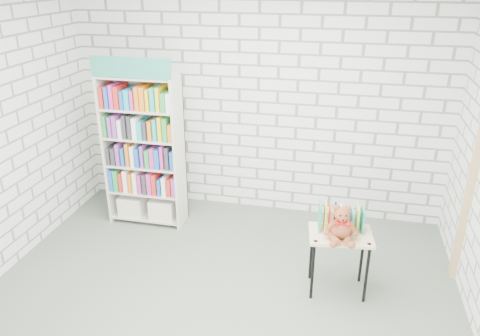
# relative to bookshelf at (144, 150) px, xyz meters

# --- Properties ---
(ground) EXTENTS (4.50, 4.50, 0.00)m
(ground) POSITION_rel_bookshelf_xyz_m (1.23, -1.36, -0.92)
(ground) COLOR #505D4E
(ground) RESTS_ON ground
(room_shell) EXTENTS (4.52, 4.02, 2.81)m
(room_shell) POSITION_rel_bookshelf_xyz_m (1.23, -1.36, 0.86)
(room_shell) COLOR silver
(room_shell) RESTS_ON ground
(bookshelf) EXTENTS (0.90, 0.35, 2.03)m
(bookshelf) POSITION_rel_bookshelf_xyz_m (0.00, 0.00, 0.00)
(bookshelf) COLOR beige
(bookshelf) RESTS_ON ground
(display_table) EXTENTS (0.62, 0.47, 0.62)m
(display_table) POSITION_rel_bookshelf_xyz_m (2.30, -0.90, -0.39)
(display_table) COLOR tan
(display_table) RESTS_ON ground
(table_books) EXTENTS (0.42, 0.22, 0.24)m
(table_books) POSITION_rel_bookshelf_xyz_m (2.29, -0.80, -0.18)
(table_books) COLOR teal
(table_books) RESTS_ON display_table
(teddy_bear) EXTENTS (0.31, 0.29, 0.33)m
(teddy_bear) POSITION_rel_bookshelf_xyz_m (2.30, -0.99, -0.17)
(teddy_bear) COLOR brown
(teddy_bear) RESTS_ON display_table
(door_trim) EXTENTS (0.05, 0.12, 2.10)m
(door_trim) POSITION_rel_bookshelf_xyz_m (3.45, -0.41, 0.13)
(door_trim) COLOR tan
(door_trim) RESTS_ON ground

